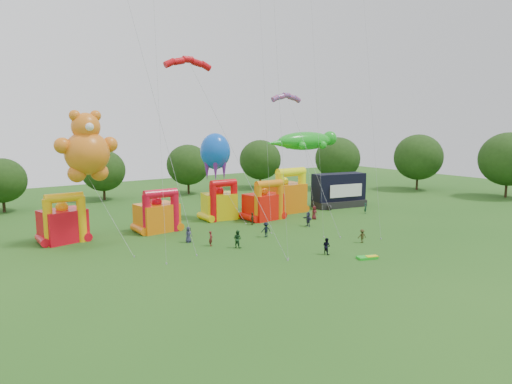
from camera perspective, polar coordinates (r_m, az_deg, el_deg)
ground at (r=43.45m, az=15.37°, el=-9.94°), size 160.00×160.00×0.00m
tree_ring at (r=41.43m, az=14.07°, el=-1.85°), size 119.83×121.90×12.07m
bouncy_castle_0 at (r=57.12m, az=-22.94°, el=-3.57°), size 5.29×4.59×5.87m
bouncy_castle_1 at (r=59.21m, az=-12.19°, el=-2.80°), size 5.16×4.31×5.53m
bouncy_castle_2 at (r=65.34m, az=-4.53°, el=-1.47°), size 5.04×4.35×5.82m
bouncy_castle_3 at (r=65.08m, az=1.02°, el=-1.52°), size 5.24×4.40×5.75m
bouncy_castle_4 at (r=70.47m, az=3.68°, el=-0.40°), size 5.87×4.80×6.97m
stage_trailer at (r=76.09m, az=10.32°, el=0.18°), size 9.27×4.92×5.55m
teddy_bear_kite at (r=52.86m, az=-19.25°, el=1.69°), size 6.89×10.80×15.14m
gecko_kite at (r=73.57m, az=6.40°, el=4.60°), size 14.34×6.88×12.43m
octopus_kite at (r=64.55m, az=-4.45°, el=2.81°), size 4.27×7.94×12.35m
parafoil_kites at (r=48.14m, az=-6.67°, el=7.36°), size 26.40×15.74×31.63m
diamond_kites at (r=53.14m, az=3.35°, el=11.89°), size 27.48×16.39×37.61m
folded_kite_bundle at (r=47.98m, az=13.77°, el=-7.94°), size 2.22×1.60×0.31m
spectator_0 at (r=53.22m, az=-8.43°, el=-5.28°), size 1.02×0.78×1.85m
spectator_1 at (r=51.41m, az=-5.67°, el=-5.81°), size 0.71×0.74×1.70m
spectator_2 at (r=50.47m, az=-2.34°, el=-5.88°), size 1.08×1.18×1.97m
spectator_3 at (r=55.11m, az=1.25°, el=-4.73°), size 1.28×0.89×1.81m
spectator_4 at (r=61.69m, az=-0.47°, el=-3.36°), size 0.88×1.05×1.68m
spectator_5 at (r=61.17m, az=6.52°, el=-3.40°), size 0.72×1.83×1.92m
spectator_6 at (r=65.75m, az=7.30°, el=-2.60°), size 1.01×0.74×1.88m
spectator_7 at (r=71.51m, az=13.53°, el=-1.97°), size 0.69×0.70×1.63m
spectator_8 at (r=48.51m, az=8.81°, el=-6.70°), size 0.75×0.92×1.76m
spectator_9 at (r=53.96m, az=13.12°, el=-5.37°), size 1.15×0.87×1.58m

